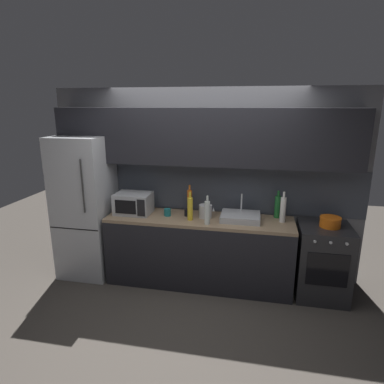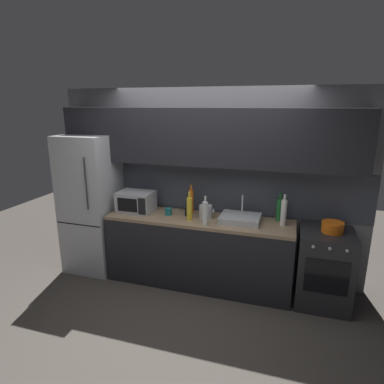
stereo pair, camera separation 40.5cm
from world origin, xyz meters
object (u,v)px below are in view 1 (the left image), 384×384
(wine_bottle_clear, at_px, (207,212))
(mug_teal, at_px, (167,212))
(wine_bottle_green, at_px, (278,206))
(microwave, at_px, (133,203))
(oven_range, at_px, (322,261))
(wine_bottle_yellow, at_px, (190,209))
(refrigerator, at_px, (86,207))
(kettle, at_px, (205,211))
(wine_bottle_orange, at_px, (190,201))
(mug_dark, at_px, (187,212))
(cooking_pot, at_px, (330,222))
(wine_bottle_white, at_px, (283,209))

(wine_bottle_clear, bearing_deg, mug_teal, 159.92)
(wine_bottle_green, xyz_separation_m, mug_teal, (-1.38, -0.21, -0.10))
(microwave, bearing_deg, oven_range, -0.47)
(wine_bottle_yellow, distance_m, wine_bottle_clear, 0.25)
(wine_bottle_clear, bearing_deg, oven_range, 7.97)
(refrigerator, height_order, oven_range, refrigerator)
(kettle, relative_size, wine_bottle_yellow, 0.56)
(refrigerator, bearing_deg, wine_bottle_orange, 7.51)
(wine_bottle_yellow, xyz_separation_m, wine_bottle_clear, (0.23, -0.11, -0.00))
(oven_range, distance_m, mug_teal, 1.99)
(mug_dark, bearing_deg, oven_range, -1.81)
(mug_teal, xyz_separation_m, cooking_pot, (1.97, -0.00, 0.01))
(mug_dark, bearing_deg, cooking_pot, -1.72)
(wine_bottle_yellow, distance_m, cooking_pot, 1.66)
(cooking_pot, bearing_deg, wine_bottle_white, 173.47)
(kettle, relative_size, cooking_pot, 0.83)
(refrigerator, height_order, microwave, refrigerator)
(wine_bottle_yellow, relative_size, wine_bottle_clear, 1.00)
(refrigerator, xyz_separation_m, wine_bottle_green, (2.52, 0.22, 0.10))
(microwave, bearing_deg, refrigerator, -178.45)
(cooking_pot, bearing_deg, oven_range, -178.06)
(wine_bottle_orange, bearing_deg, mug_teal, -144.78)
(microwave, bearing_deg, wine_bottle_clear, -11.94)
(refrigerator, height_order, kettle, refrigerator)
(kettle, xyz_separation_m, mug_dark, (-0.24, 0.01, -0.04))
(wine_bottle_yellow, height_order, mug_teal, wine_bottle_yellow)
(oven_range, relative_size, wine_bottle_yellow, 2.55)
(wine_bottle_green, height_order, wine_bottle_white, wine_bottle_white)
(wine_bottle_green, bearing_deg, oven_range, -21.75)
(microwave, distance_m, cooking_pot, 2.44)
(refrigerator, distance_m, wine_bottle_green, 2.53)
(oven_range, xyz_separation_m, wine_bottle_clear, (-1.38, -0.19, 0.60))
(refrigerator, xyz_separation_m, wine_bottle_orange, (1.40, 0.18, 0.11))
(wine_bottle_green, height_order, wine_bottle_orange, wine_bottle_orange)
(wine_bottle_white, xyz_separation_m, mug_dark, (-1.18, -0.01, -0.11))
(wine_bottle_clear, bearing_deg, microwave, 168.06)
(refrigerator, distance_m, kettle, 1.63)
(wine_bottle_clear, relative_size, wine_bottle_orange, 0.94)
(kettle, xyz_separation_m, wine_bottle_green, (0.89, 0.18, 0.06))
(cooking_pot, bearing_deg, wine_bottle_orange, 173.89)
(oven_range, height_order, microwave, microwave)
(refrigerator, bearing_deg, oven_range, -0.02)
(microwave, bearing_deg, wine_bottle_green, 6.20)
(kettle, bearing_deg, oven_range, -1.58)
(oven_range, height_order, wine_bottle_orange, wine_bottle_orange)
(microwave, height_order, wine_bottle_yellow, wine_bottle_yellow)
(wine_bottle_green, height_order, cooking_pot, wine_bottle_green)
(refrigerator, relative_size, microwave, 4.13)
(wine_bottle_green, bearing_deg, wine_bottle_clear, -153.61)
(oven_range, bearing_deg, cooking_pot, 1.94)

